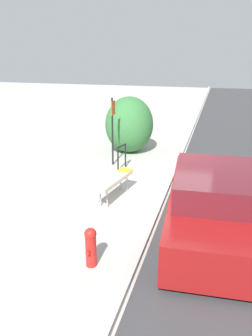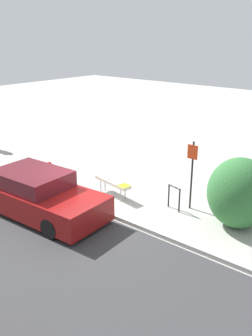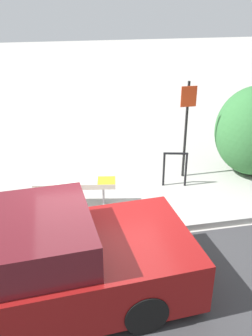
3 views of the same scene
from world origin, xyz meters
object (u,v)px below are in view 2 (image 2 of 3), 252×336
Objects in this scene: sign_post at (192,169)px; fire_hydrant at (50,170)px; bench at (113,182)px; bike_rack at (174,195)px; parked_car_near at (36,194)px.

fire_hydrant is at bearing -166.01° from sign_post.
fire_hydrant is (-2.92, -0.49, -0.11)m from bench.
bike_rack is 1.04m from sign_post.
parked_car_near reaches higher than fire_hydrant.
bench is 2.33m from bike_rack.
parked_car_near is (1.96, -2.09, 0.24)m from fire_hydrant.
fire_hydrant is at bearing -169.49° from bike_rack.
bike_rack is at bearing 10.51° from fire_hydrant.
sign_post is 3.01× the size of fire_hydrant.
sign_post is 5.05m from parked_car_near.
fire_hydrant is (-5.56, -1.39, -0.98)m from sign_post.
bench is 2.92m from sign_post.
bike_rack is 1.08× the size of fire_hydrant.
bike_rack is at bearing -130.53° from sign_post.
bike_rack is 0.17× the size of parked_car_near.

